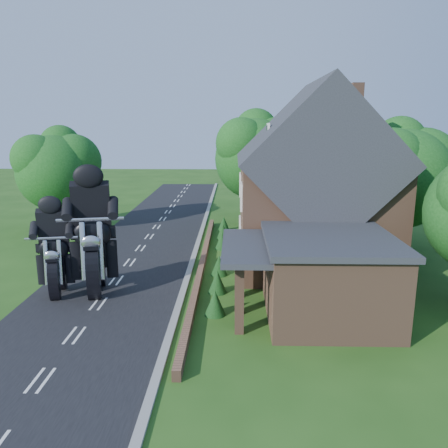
{
  "coord_description": "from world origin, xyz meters",
  "views": [
    {
      "loc": [
        6.09,
        -18.16,
        7.9
      ],
      "look_at": [
        5.56,
        4.04,
        2.8
      ],
      "focal_mm": 35.0,
      "sensor_mm": 36.0,
      "label": 1
    }
  ],
  "objects_px": {
    "garden_wall": "(202,265)",
    "house": "(314,190)",
    "motorcycle_follow": "(58,281)",
    "annex": "(324,275)",
    "motorcycle_lead": "(96,275)"
  },
  "relations": [
    {
      "from": "garden_wall",
      "to": "house",
      "type": "height_order",
      "value": "house"
    },
    {
      "from": "house",
      "to": "motorcycle_follow",
      "type": "xyz_separation_m",
      "value": [
        -12.68,
        -5.01,
        -3.63
      ]
    },
    {
      "from": "annex",
      "to": "motorcycle_lead",
      "type": "relative_size",
      "value": 3.56
    },
    {
      "from": "motorcycle_lead",
      "to": "motorcycle_follow",
      "type": "xyz_separation_m",
      "value": [
        -1.73,
        -0.29,
        -0.21
      ]
    },
    {
      "from": "garden_wall",
      "to": "motorcycle_lead",
      "type": "relative_size",
      "value": 11.11
    },
    {
      "from": "garden_wall",
      "to": "house",
      "type": "distance_m",
      "value": 7.52
    },
    {
      "from": "house",
      "to": "annex",
      "type": "distance_m",
      "value": 7.3
    },
    {
      "from": "garden_wall",
      "to": "annex",
      "type": "distance_m",
      "value": 8.19
    },
    {
      "from": "annex",
      "to": "house",
      "type": "bearing_deg",
      "value": 84.76
    },
    {
      "from": "annex",
      "to": "motorcycle_lead",
      "type": "xyz_separation_m",
      "value": [
        -10.33,
        2.08,
        -0.85
      ]
    },
    {
      "from": "house",
      "to": "garden_wall",
      "type": "bearing_deg",
      "value": -170.83
    },
    {
      "from": "house",
      "to": "motorcycle_follow",
      "type": "relative_size",
      "value": 6.67
    },
    {
      "from": "house",
      "to": "motorcycle_lead",
      "type": "distance_m",
      "value": 12.41
    },
    {
      "from": "garden_wall",
      "to": "motorcycle_follow",
      "type": "xyz_separation_m",
      "value": [
        -6.49,
        -4.01,
        0.51
      ]
    },
    {
      "from": "garden_wall",
      "to": "annex",
      "type": "relative_size",
      "value": 3.12
    }
  ]
}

